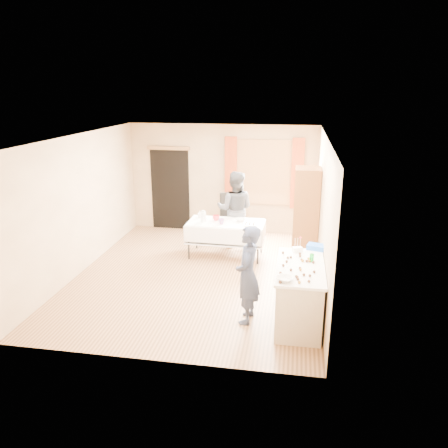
% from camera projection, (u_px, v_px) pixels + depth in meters
% --- Properties ---
extents(floor, '(4.50, 5.50, 0.02)m').
position_uv_depth(floor, '(198.00, 275.00, 8.31)').
color(floor, '#9E7047').
rests_on(floor, ground).
extents(ceiling, '(4.50, 5.50, 0.02)m').
position_uv_depth(ceiling, '(195.00, 136.00, 7.53)').
color(ceiling, white).
rests_on(ceiling, floor).
extents(wall_back, '(4.50, 0.02, 2.60)m').
position_uv_depth(wall_back, '(222.00, 179.00, 10.51)').
color(wall_back, tan).
rests_on(wall_back, floor).
extents(wall_front, '(4.50, 0.02, 2.60)m').
position_uv_depth(wall_front, '(145.00, 269.00, 5.32)').
color(wall_front, tan).
rests_on(wall_front, floor).
extents(wall_left, '(0.02, 5.50, 2.60)m').
position_uv_depth(wall_left, '(80.00, 204.00, 8.28)').
color(wall_left, tan).
rests_on(wall_left, floor).
extents(wall_right, '(0.02, 5.50, 2.60)m').
position_uv_depth(wall_right, '(323.00, 215.00, 7.56)').
color(wall_right, tan).
rests_on(wall_right, floor).
extents(window_frame, '(1.32, 0.06, 1.52)m').
position_uv_depth(window_frame, '(264.00, 172.00, 10.26)').
color(window_frame, olive).
rests_on(window_frame, wall_back).
extents(window_pane, '(1.20, 0.02, 1.40)m').
position_uv_depth(window_pane, '(264.00, 173.00, 10.24)').
color(window_pane, white).
rests_on(window_pane, wall_back).
extents(curtain_left, '(0.28, 0.06, 1.65)m').
position_uv_depth(curtain_left, '(231.00, 172.00, 10.33)').
color(curtain_left, '#973717').
rests_on(curtain_left, wall_back).
extents(curtain_right, '(0.28, 0.06, 1.65)m').
position_uv_depth(curtain_right, '(297.00, 174.00, 10.09)').
color(curtain_right, '#973717').
rests_on(curtain_right, wall_back).
extents(doorway, '(0.95, 0.04, 2.00)m').
position_uv_depth(doorway, '(170.00, 189.00, 10.78)').
color(doorway, black).
rests_on(doorway, floor).
extents(door_lintel, '(1.05, 0.06, 0.08)m').
position_uv_depth(door_lintel, '(168.00, 148.00, 10.45)').
color(door_lintel, olive).
rests_on(door_lintel, wall_back).
extents(cabinet, '(0.50, 0.60, 1.92)m').
position_uv_depth(cabinet, '(306.00, 215.00, 8.77)').
color(cabinet, brown).
rests_on(cabinet, floor).
extents(counter, '(0.70, 1.48, 0.91)m').
position_uv_depth(counter, '(299.00, 294.00, 6.56)').
color(counter, '#BAAC95').
rests_on(counter, floor).
extents(party_table, '(1.61, 0.85, 0.75)m').
position_uv_depth(party_table, '(226.00, 236.00, 9.13)').
color(party_table, black).
rests_on(party_table, floor).
extents(chair, '(0.59, 0.59, 1.09)m').
position_uv_depth(chair, '(231.00, 226.00, 10.17)').
color(chair, black).
rests_on(chair, floor).
extents(girl, '(0.59, 0.42, 1.52)m').
position_uv_depth(girl, '(248.00, 275.00, 6.48)').
color(girl, '#202844').
rests_on(girl, floor).
extents(woman, '(0.83, 0.65, 1.69)m').
position_uv_depth(woman, '(235.00, 209.00, 9.61)').
color(woman, black).
rests_on(woman, floor).
extents(soda_can, '(0.08, 0.08, 0.12)m').
position_uv_depth(soda_can, '(312.00, 258.00, 6.55)').
color(soda_can, '#16972A').
rests_on(soda_can, counter).
extents(mixing_bowl, '(0.36, 0.36, 0.06)m').
position_uv_depth(mixing_bowl, '(285.00, 279.00, 5.91)').
color(mixing_bowl, white).
rests_on(mixing_bowl, counter).
extents(foam_block, '(0.17, 0.14, 0.08)m').
position_uv_depth(foam_block, '(297.00, 250.00, 6.94)').
color(foam_block, white).
rests_on(foam_block, counter).
extents(blue_basket, '(0.34, 0.27, 0.08)m').
position_uv_depth(blue_basket, '(317.00, 247.00, 7.05)').
color(blue_basket, blue).
rests_on(blue_basket, counter).
extents(pitcher, '(0.12, 0.12, 0.22)m').
position_uv_depth(pitcher, '(203.00, 217.00, 9.00)').
color(pitcher, silver).
rests_on(pitcher, party_table).
extents(cup_red, '(0.16, 0.16, 0.11)m').
position_uv_depth(cup_red, '(216.00, 218.00, 9.13)').
color(cup_red, red).
rests_on(cup_red, party_table).
extents(cup_rainbow, '(0.18, 0.18, 0.11)m').
position_uv_depth(cup_rainbow, '(221.00, 221.00, 8.88)').
color(cup_rainbow, red).
rests_on(cup_rainbow, party_table).
extents(small_bowl, '(0.31, 0.31, 0.06)m').
position_uv_depth(small_bowl, '(241.00, 220.00, 9.07)').
color(small_bowl, white).
rests_on(small_bowl, party_table).
extents(pastry_tray, '(0.32, 0.26, 0.02)m').
position_uv_depth(pastry_tray, '(250.00, 225.00, 8.83)').
color(pastry_tray, white).
rests_on(pastry_tray, party_table).
extents(bottle, '(0.07, 0.08, 0.15)m').
position_uv_depth(bottle, '(200.00, 214.00, 9.31)').
color(bottle, white).
rests_on(bottle, party_table).
extents(cake_balls, '(0.51, 1.14, 0.04)m').
position_uv_depth(cake_balls, '(298.00, 267.00, 6.33)').
color(cake_balls, '#3F2314').
rests_on(cake_balls, counter).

